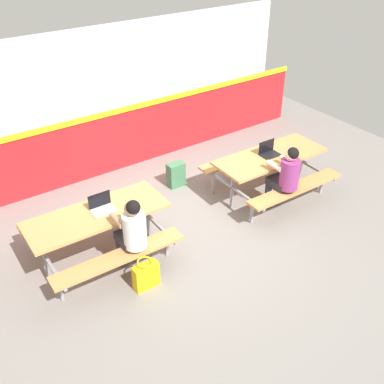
{
  "coord_description": "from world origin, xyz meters",
  "views": [
    {
      "loc": [
        -3.33,
        -4.59,
        4.32
      ],
      "look_at": [
        0.0,
        0.17,
        0.55
      ],
      "focal_mm": 42.86,
      "sensor_mm": 36.0,
      "label": 1
    }
  ],
  "objects_px": {
    "student_nearer": "(132,230)",
    "student_further": "(286,174)",
    "laptop_silver": "(102,207)",
    "laptop_dark": "(269,152)",
    "picnic_table_left": "(97,223)",
    "backpack_dark": "(176,175)",
    "picnic_table_right": "(269,164)",
    "tote_bag_bright": "(146,275)"
  },
  "relations": [
    {
      "from": "picnic_table_left",
      "to": "laptop_dark",
      "type": "distance_m",
      "value": 3.05
    },
    {
      "from": "student_further",
      "to": "laptop_silver",
      "type": "distance_m",
      "value": 2.84
    },
    {
      "from": "picnic_table_left",
      "to": "laptop_dark",
      "type": "height_order",
      "value": "laptop_dark"
    },
    {
      "from": "laptop_silver",
      "to": "laptop_dark",
      "type": "height_order",
      "value": "same"
    },
    {
      "from": "backpack_dark",
      "to": "student_nearer",
      "type": "bearing_deg",
      "value": -137.34
    },
    {
      "from": "student_nearer",
      "to": "laptop_dark",
      "type": "relative_size",
      "value": 3.73
    },
    {
      "from": "laptop_silver",
      "to": "picnic_table_right",
      "type": "bearing_deg",
      "value": -3.29
    },
    {
      "from": "picnic_table_right",
      "to": "student_nearer",
      "type": "relative_size",
      "value": 1.59
    },
    {
      "from": "picnic_table_left",
      "to": "laptop_silver",
      "type": "xyz_separation_m",
      "value": [
        0.11,
        0.04,
        0.21
      ]
    },
    {
      "from": "picnic_table_right",
      "to": "laptop_silver",
      "type": "relative_size",
      "value": 5.94
    },
    {
      "from": "student_nearer",
      "to": "backpack_dark",
      "type": "bearing_deg",
      "value": 42.66
    },
    {
      "from": "picnic_table_right",
      "to": "laptop_silver",
      "type": "height_order",
      "value": "laptop_silver"
    },
    {
      "from": "student_nearer",
      "to": "backpack_dark",
      "type": "xyz_separation_m",
      "value": [
        1.67,
        1.54,
        -0.49
      ]
    },
    {
      "from": "student_further",
      "to": "backpack_dark",
      "type": "bearing_deg",
      "value": 119.75
    },
    {
      "from": "student_nearer",
      "to": "laptop_dark",
      "type": "height_order",
      "value": "student_nearer"
    },
    {
      "from": "student_nearer",
      "to": "laptop_silver",
      "type": "height_order",
      "value": "student_nearer"
    },
    {
      "from": "student_nearer",
      "to": "tote_bag_bright",
      "type": "distance_m",
      "value": 0.61
    },
    {
      "from": "student_nearer",
      "to": "laptop_silver",
      "type": "relative_size",
      "value": 3.73
    },
    {
      "from": "picnic_table_left",
      "to": "picnic_table_right",
      "type": "relative_size",
      "value": 1.0
    },
    {
      "from": "student_nearer",
      "to": "laptop_dark",
      "type": "bearing_deg",
      "value": 9.41
    },
    {
      "from": "student_nearer",
      "to": "student_further",
      "type": "relative_size",
      "value": 1.0
    },
    {
      "from": "laptop_silver",
      "to": "tote_bag_bright",
      "type": "height_order",
      "value": "laptop_silver"
    },
    {
      "from": "laptop_silver",
      "to": "laptop_dark",
      "type": "xyz_separation_m",
      "value": [
        2.93,
        -0.13,
        0.0
      ]
    },
    {
      "from": "backpack_dark",
      "to": "student_further",
      "type": "bearing_deg",
      "value": -60.25
    },
    {
      "from": "picnic_table_right",
      "to": "laptop_silver",
      "type": "xyz_separation_m",
      "value": [
        -2.94,
        0.17,
        0.21
      ]
    },
    {
      "from": "laptop_silver",
      "to": "backpack_dark",
      "type": "distance_m",
      "value": 2.1
    },
    {
      "from": "picnic_table_left",
      "to": "backpack_dark",
      "type": "xyz_separation_m",
      "value": [
        1.9,
        0.98,
        -0.36
      ]
    },
    {
      "from": "student_nearer",
      "to": "laptop_silver",
      "type": "xyz_separation_m",
      "value": [
        -0.13,
        0.6,
        0.08
      ]
    },
    {
      "from": "picnic_table_left",
      "to": "backpack_dark",
      "type": "distance_m",
      "value": 2.17
    },
    {
      "from": "laptop_dark",
      "to": "tote_bag_bright",
      "type": "xyz_separation_m",
      "value": [
        -2.83,
        -0.8,
        -0.59
      ]
    },
    {
      "from": "student_nearer",
      "to": "student_further",
      "type": "height_order",
      "value": "same"
    },
    {
      "from": "picnic_table_left",
      "to": "tote_bag_bright",
      "type": "bearing_deg",
      "value": -76.42
    },
    {
      "from": "picnic_table_right",
      "to": "tote_bag_bright",
      "type": "relative_size",
      "value": 4.47
    },
    {
      "from": "laptop_silver",
      "to": "tote_bag_bright",
      "type": "bearing_deg",
      "value": -83.45
    },
    {
      "from": "student_further",
      "to": "laptop_dark",
      "type": "height_order",
      "value": "student_further"
    },
    {
      "from": "picnic_table_left",
      "to": "tote_bag_bright",
      "type": "distance_m",
      "value": 1.0
    },
    {
      "from": "picnic_table_right",
      "to": "tote_bag_bright",
      "type": "bearing_deg",
      "value": -164.93
    },
    {
      "from": "student_further",
      "to": "backpack_dark",
      "type": "relative_size",
      "value": 2.74
    },
    {
      "from": "picnic_table_left",
      "to": "laptop_silver",
      "type": "relative_size",
      "value": 5.94
    },
    {
      "from": "student_nearer",
      "to": "student_further",
      "type": "xyz_separation_m",
      "value": [
        2.62,
        -0.13,
        0.0
      ]
    },
    {
      "from": "laptop_dark",
      "to": "backpack_dark",
      "type": "height_order",
      "value": "laptop_dark"
    },
    {
      "from": "picnic_table_left",
      "to": "laptop_dark",
      "type": "relative_size",
      "value": 5.94
    }
  ]
}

